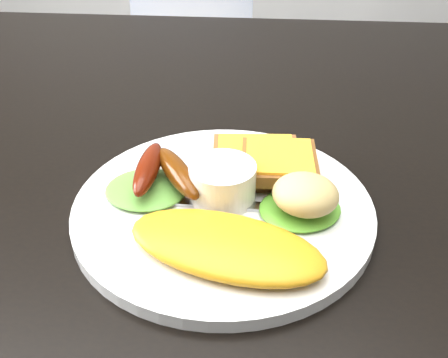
% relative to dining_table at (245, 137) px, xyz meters
% --- Properties ---
extents(dining_table, '(1.20, 0.80, 0.04)m').
position_rel_dining_table_xyz_m(dining_table, '(0.00, 0.00, 0.00)').
color(dining_table, black).
rests_on(dining_table, ground).
extents(dining_chair, '(0.40, 0.40, 0.05)m').
position_rel_dining_table_xyz_m(dining_chair, '(-0.22, 0.97, -0.28)').
color(dining_chair, tan).
rests_on(dining_chair, ground).
extents(person, '(0.56, 0.44, 1.36)m').
position_rel_dining_table_xyz_m(person, '(0.06, 0.72, -0.05)').
color(person, navy).
rests_on(person, ground).
extents(plate, '(0.27, 0.27, 0.01)m').
position_rel_dining_table_xyz_m(plate, '(-0.01, -0.18, 0.03)').
color(plate, white).
rests_on(plate, dining_table).
extents(lettuce_left, '(0.08, 0.07, 0.01)m').
position_rel_dining_table_xyz_m(lettuce_left, '(-0.09, -0.17, 0.04)').
color(lettuce_left, '#4C8331').
rests_on(lettuce_left, plate).
extents(lettuce_right, '(0.09, 0.09, 0.01)m').
position_rel_dining_table_xyz_m(lettuce_right, '(0.06, -0.18, 0.04)').
color(lettuce_right, '#4EA02B').
rests_on(lettuce_right, plate).
extents(omelette, '(0.18, 0.12, 0.02)m').
position_rel_dining_table_xyz_m(omelette, '(-0.01, -0.24, 0.04)').
color(omelette, gold).
rests_on(omelette, plate).
extents(sausage_a, '(0.02, 0.09, 0.02)m').
position_rel_dining_table_xyz_m(sausage_a, '(-0.08, -0.15, 0.05)').
color(sausage_a, '#5B240B').
rests_on(sausage_a, lettuce_left).
extents(sausage_b, '(0.06, 0.09, 0.02)m').
position_rel_dining_table_xyz_m(sausage_b, '(-0.06, -0.16, 0.05)').
color(sausage_b, '#592200').
rests_on(sausage_b, lettuce_left).
extents(ramekin, '(0.07, 0.07, 0.04)m').
position_rel_dining_table_xyz_m(ramekin, '(-0.01, -0.17, 0.05)').
color(ramekin, white).
rests_on(ramekin, plate).
extents(toast_a, '(0.09, 0.09, 0.01)m').
position_rel_dining_table_xyz_m(toast_a, '(0.02, -0.11, 0.04)').
color(toast_a, brown).
rests_on(toast_a, plate).
extents(toast_b, '(0.07, 0.07, 0.01)m').
position_rel_dining_table_xyz_m(toast_b, '(0.04, -0.13, 0.05)').
color(toast_b, brown).
rests_on(toast_b, toast_a).
extents(potato_salad, '(0.07, 0.07, 0.03)m').
position_rel_dining_table_xyz_m(potato_salad, '(0.06, -0.19, 0.06)').
color(potato_salad, beige).
rests_on(potato_salad, lettuce_right).
extents(fork, '(0.14, 0.02, 0.00)m').
position_rel_dining_table_xyz_m(fork, '(-0.05, -0.18, 0.03)').
color(fork, '#ADAFB7').
rests_on(fork, plate).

